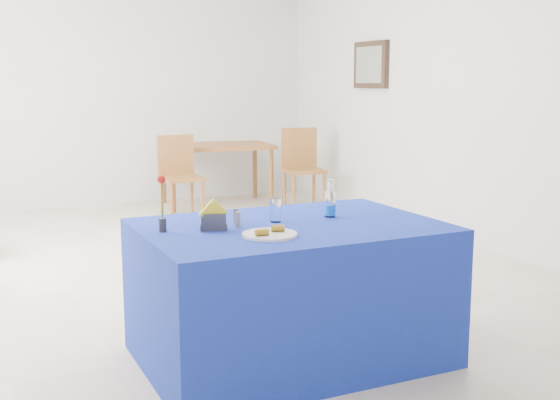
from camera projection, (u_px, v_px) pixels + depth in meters
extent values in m
plane|color=beige|center=(214.00, 272.00, 5.66)|extent=(7.00, 7.00, 0.00)
plane|color=silver|center=(114.00, 91.00, 8.54)|extent=(5.00, 0.00, 5.00)
plane|color=silver|center=(467.00, 94.00, 6.47)|extent=(0.00, 7.00, 7.00)
cube|color=black|center=(371.00, 65.00, 7.84)|extent=(0.06, 0.64, 0.52)
cube|color=#998C66|center=(369.00, 65.00, 7.83)|extent=(0.02, 0.52, 0.40)
cylinder|color=white|center=(270.00, 235.00, 3.50)|extent=(0.28, 0.28, 0.01)
cylinder|color=white|center=(276.00, 210.00, 3.85)|extent=(0.06, 0.06, 0.13)
cylinder|color=slate|center=(238.00, 220.00, 3.70)|extent=(0.03, 0.03, 0.08)
cylinder|color=slate|center=(236.00, 216.00, 3.80)|extent=(0.03, 0.03, 0.08)
cube|color=navy|center=(290.00, 291.00, 3.87)|extent=(1.60, 1.10, 0.76)
cylinder|color=white|center=(330.00, 204.00, 3.99)|extent=(0.06, 0.06, 0.15)
cylinder|color=blue|center=(330.00, 210.00, 4.00)|extent=(0.07, 0.07, 0.06)
cylinder|color=white|center=(330.00, 186.00, 3.98)|extent=(0.03, 0.03, 0.05)
cylinder|color=silver|center=(330.00, 181.00, 3.97)|extent=(0.03, 0.03, 0.01)
cube|color=#343439|center=(214.00, 227.00, 3.64)|extent=(0.15, 0.10, 0.03)
cube|color=#37373C|center=(214.00, 223.00, 3.61)|extent=(0.12, 0.05, 0.09)
cube|color=#3B3A40|center=(214.00, 221.00, 3.66)|extent=(0.12, 0.05, 0.09)
cube|color=yellow|center=(213.00, 213.00, 3.63)|extent=(0.15, 0.02, 0.15)
cylinder|color=#232328|center=(163.00, 225.00, 3.61)|extent=(0.04, 0.04, 0.07)
cylinder|color=#1A691B|center=(162.00, 203.00, 3.59)|extent=(0.01, 0.01, 0.22)
sphere|color=red|center=(161.00, 179.00, 3.57)|extent=(0.04, 0.04, 0.04)
cube|color=#945C2B|center=(216.00, 146.00, 8.61)|extent=(1.42, 1.01, 0.05)
cylinder|color=brown|center=(173.00, 183.00, 8.16)|extent=(0.06, 0.06, 0.71)
cylinder|color=brown|center=(271.00, 178.00, 8.53)|extent=(0.06, 0.06, 0.71)
cylinder|color=brown|center=(163.00, 175.00, 8.81)|extent=(0.06, 0.06, 0.71)
cylinder|color=olive|center=(255.00, 171.00, 9.18)|extent=(0.06, 0.06, 0.71)
cylinder|color=#92582A|center=(172.00, 203.00, 7.55)|extent=(0.04, 0.04, 0.44)
cylinder|color=#92582A|center=(203.00, 201.00, 7.71)|extent=(0.04, 0.04, 0.44)
cylinder|color=#92582A|center=(162.00, 198.00, 7.86)|extent=(0.04, 0.04, 0.44)
cylinder|color=#92582A|center=(192.00, 196.00, 8.02)|extent=(0.04, 0.04, 0.44)
cube|color=#92582A|center=(182.00, 178.00, 7.74)|extent=(0.42, 0.42, 0.04)
cube|color=#92582A|center=(176.00, 155.00, 7.87)|extent=(0.42, 0.05, 0.45)
cylinder|color=#92582A|center=(294.00, 195.00, 8.05)|extent=(0.04, 0.04, 0.47)
cylinder|color=#92582A|center=(324.00, 193.00, 8.15)|extent=(0.04, 0.04, 0.47)
cylinder|color=#92582A|center=(284.00, 190.00, 8.40)|extent=(0.04, 0.04, 0.47)
cylinder|color=#92582A|center=(314.00, 189.00, 8.51)|extent=(0.04, 0.04, 0.47)
cube|color=#92582A|center=(304.00, 171.00, 8.24)|extent=(0.50, 0.50, 0.04)
cube|color=#92582A|center=(299.00, 148.00, 8.38)|extent=(0.44, 0.11, 0.48)
cylinder|color=gold|center=(262.00, 232.00, 3.45)|extent=(0.07, 0.04, 0.03)
cylinder|color=beige|center=(268.00, 232.00, 3.46)|extent=(0.01, 0.03, 0.03)
cylinder|color=gold|center=(278.00, 228.00, 3.54)|extent=(0.08, 0.06, 0.03)
cylinder|color=beige|center=(284.00, 228.00, 3.54)|extent=(0.01, 0.03, 0.03)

